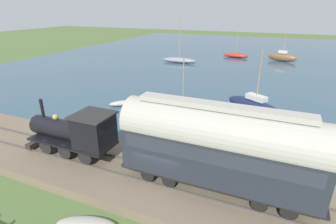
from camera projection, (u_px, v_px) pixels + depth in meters
name	position (u px, v px, depth m)	size (l,w,h in m)	color
ground_plane	(162.00, 188.00, 14.54)	(200.00, 200.00, 0.00)	#516B38
harbor_water	(253.00, 58.00, 51.56)	(80.00, 80.00, 0.01)	#38566B
rail_embankment	(164.00, 182.00, 14.61)	(5.82, 56.00, 0.69)	#756651
steam_locomotive	(77.00, 131.00, 15.96)	(2.11, 6.16, 3.33)	black
passenger_coach	(218.00, 145.00, 12.46)	(2.24, 9.87, 4.63)	black
sailboat_red	(236.00, 55.00, 51.56)	(2.21, 5.12, 6.63)	#B72D23
sailboat_brown	(282.00, 57.00, 47.86)	(2.68, 5.28, 8.81)	brown
sailboat_navy	(255.00, 107.00, 23.99)	(4.55, 6.03, 5.96)	#192347
sailboat_green	(183.00, 111.00, 23.45)	(2.28, 3.61, 5.43)	#236B42
sailboat_gray	(179.00, 60.00, 46.67)	(1.90, 6.16, 7.65)	gray
rowboat_off_pier	(234.00, 144.00, 18.89)	(1.38, 2.00, 0.33)	silver
rowboat_near_shore	(123.00, 103.00, 26.54)	(2.37, 2.58, 0.53)	#B7B2A3
rowboat_mid_harbor	(314.00, 151.00, 17.92)	(1.41, 2.65, 0.35)	silver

